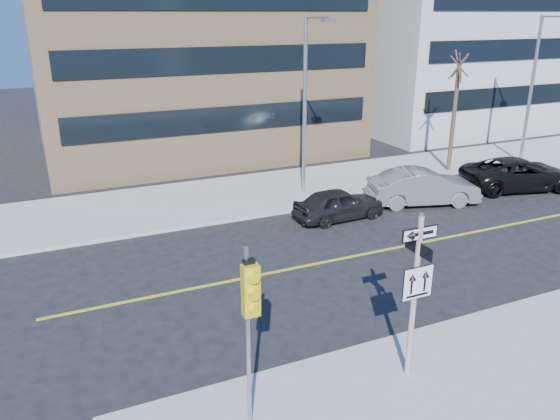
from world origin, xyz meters
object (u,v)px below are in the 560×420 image
streetlight_a (307,96)px  streetlight_b (536,81)px  street_tree_west (459,69)px  traffic_signal (250,305)px  parked_car_b (423,187)px  parked_car_a (339,204)px  parked_car_c (519,174)px  sign_pole (415,288)px

streetlight_a → streetlight_b: size_ratio=1.00×
streetlight_a → street_tree_west: 9.05m
traffic_signal → streetlight_a: 15.72m
parked_car_b → streetlight_a: size_ratio=0.62×
traffic_signal → parked_car_a: traffic_signal is taller
parked_car_b → parked_car_c: size_ratio=0.89×
parked_car_c → streetlight_a: streetlight_a is taller
parked_car_a → parked_car_b: bearing=-91.6°
street_tree_west → parked_car_a: bearing=-157.4°
parked_car_b → street_tree_west: street_tree_west is taller
traffic_signal → parked_car_a: (7.92, 10.18, -2.36)m
traffic_signal → street_tree_west: (17.00, 13.96, 2.50)m
parked_car_c → street_tree_west: street_tree_west is taller
parked_car_a → streetlight_b: (14.08, 3.24, 4.09)m
parked_car_b → parked_car_c: (5.79, -0.07, -0.04)m
parked_car_c → streetlight_a: bearing=86.8°
parked_car_b → streetlight_b: (9.65, 3.16, 3.94)m
traffic_signal → parked_car_a: bearing=52.1°
streetlight_b → parked_car_c: bearing=-140.1°
sign_pole → parked_car_a: 10.91m
sign_pole → streetlight_a: bearing=73.2°
streetlight_a → streetlight_b: 14.00m
sign_pole → parked_car_a: (3.92, 10.03, -1.77)m
traffic_signal → streetlight_a: (8.00, 13.42, 1.73)m
parked_car_c → sign_pole: bearing=139.8°
streetlight_a → traffic_signal: bearing=-120.8°
parked_car_a → streetlight_b: streetlight_b is taller
parked_car_a → street_tree_west: size_ratio=0.62×
traffic_signal → parked_car_b: traffic_signal is taller
traffic_signal → streetlight_a: size_ratio=0.50×
traffic_signal → streetlight_b: size_ratio=0.50×
traffic_signal → parked_car_b: 16.21m
parked_car_b → parked_car_c: parked_car_b is taller
parked_car_b → streetlight_a: streetlight_a is taller
sign_pole → street_tree_west: 19.22m
streetlight_b → street_tree_west: 5.09m
parked_car_b → streetlight_b: size_ratio=0.62×
streetlight_b → street_tree_west: streetlight_b is taller
streetlight_b → parked_car_a: bearing=-167.0°
sign_pole → streetlight_a: size_ratio=0.51×
parked_car_a → sign_pole: bearing=156.0°
street_tree_west → parked_car_c: bearing=-73.2°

